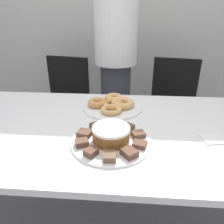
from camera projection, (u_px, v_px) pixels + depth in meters
wall_back at (119, 5)px, 2.21m from camera, size 8.00×0.05×2.60m
table at (103, 140)px, 1.10m from camera, size 1.91×0.86×0.75m
person_standing at (116, 57)px, 1.76m from camera, size 0.34×0.34×1.72m
office_chair_left at (64, 111)px, 2.01m from camera, size 0.52×0.52×0.88m
office_chair_right at (171, 114)px, 1.95m from camera, size 0.51×0.51×0.88m
plate_cake at (111, 142)px, 0.93m from camera, size 0.34×0.34×0.01m
plate_donuts at (113, 107)px, 1.26m from camera, size 0.34×0.34×0.01m
frosted_cake at (111, 134)px, 0.92m from camera, size 0.16×0.16×0.07m
lamington_0 at (138, 134)px, 0.96m from camera, size 0.07×0.06×0.02m
lamington_1 at (128, 127)px, 1.02m from camera, size 0.07×0.07×0.02m
lamington_2 at (112, 124)px, 1.04m from camera, size 0.04×0.05×0.02m
lamington_3 at (96, 126)px, 1.02m from camera, size 0.07×0.07×0.02m
lamington_4 at (85, 133)px, 0.96m from camera, size 0.07×0.06×0.02m
lamington_5 at (82, 143)px, 0.89m from camera, size 0.06×0.06×0.03m
lamington_6 at (91, 152)px, 0.84m from camera, size 0.06×0.06×0.03m
lamington_7 at (110, 156)px, 0.81m from camera, size 0.05×0.06×0.02m
lamington_8 at (129, 153)px, 0.83m from camera, size 0.07×0.08×0.03m
lamington_9 at (140, 144)px, 0.89m from camera, size 0.07×0.06×0.02m
donut_0 at (113, 104)px, 1.25m from camera, size 0.12×0.12×0.03m
donut_1 at (111, 110)px, 1.18m from camera, size 0.12×0.12×0.03m
donut_2 at (123, 103)px, 1.25m from camera, size 0.13×0.13×0.04m
donut_3 at (114, 98)px, 1.32m from camera, size 0.11×0.11×0.04m
donut_4 at (97, 103)px, 1.26m from camera, size 0.11×0.11×0.04m
napkin at (214, 139)px, 0.96m from camera, size 0.12×0.10×0.01m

